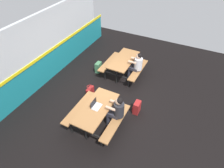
{
  "coord_description": "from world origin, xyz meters",
  "views": [
    {
      "loc": [
        -4.58,
        -2.25,
        4.93
      ],
      "look_at": [
        0.0,
        0.03,
        0.55
      ],
      "focal_mm": 30.96,
      "sensor_mm": 36.0,
      "label": 1
    }
  ],
  "objects_px": {
    "tote_bag_bright": "(90,92)",
    "satchel_spare": "(137,107)",
    "backpack_dark": "(98,67)",
    "picnic_table_left": "(97,111)",
    "laptop_silver": "(96,105)",
    "student_further": "(136,64)",
    "student_nearer": "(117,110)",
    "picnic_table_right": "(124,63)"
  },
  "relations": [
    {
      "from": "tote_bag_bright",
      "to": "satchel_spare",
      "type": "bearing_deg",
      "value": -89.89
    },
    {
      "from": "backpack_dark",
      "to": "picnic_table_left",
      "type": "bearing_deg",
      "value": -151.1
    },
    {
      "from": "picnic_table_left",
      "to": "laptop_silver",
      "type": "xyz_separation_m",
      "value": [
        0.03,
        0.04,
        0.22
      ]
    },
    {
      "from": "tote_bag_bright",
      "to": "satchel_spare",
      "type": "relative_size",
      "value": 0.98
    },
    {
      "from": "picnic_table_left",
      "to": "backpack_dark",
      "type": "bearing_deg",
      "value": 28.9
    },
    {
      "from": "picnic_table_left",
      "to": "student_further",
      "type": "distance_m",
      "value": 2.66
    },
    {
      "from": "picnic_table_left",
      "to": "backpack_dark",
      "type": "height_order",
      "value": "picnic_table_left"
    },
    {
      "from": "student_nearer",
      "to": "satchel_spare",
      "type": "distance_m",
      "value": 1.0
    },
    {
      "from": "student_nearer",
      "to": "tote_bag_bright",
      "type": "xyz_separation_m",
      "value": [
        0.79,
        1.42,
        -0.51
      ]
    },
    {
      "from": "picnic_table_left",
      "to": "student_nearer",
      "type": "xyz_separation_m",
      "value": [
        0.21,
        -0.56,
        0.14
      ]
    },
    {
      "from": "picnic_table_left",
      "to": "student_further",
      "type": "height_order",
      "value": "student_further"
    },
    {
      "from": "laptop_silver",
      "to": "satchel_spare",
      "type": "distance_m",
      "value": 1.48
    },
    {
      "from": "tote_bag_bright",
      "to": "picnic_table_right",
      "type": "bearing_deg",
      "value": -17.73
    },
    {
      "from": "picnic_table_left",
      "to": "laptop_silver",
      "type": "height_order",
      "value": "laptop_silver"
    },
    {
      "from": "student_further",
      "to": "laptop_silver",
      "type": "distance_m",
      "value": 2.63
    },
    {
      "from": "laptop_silver",
      "to": "backpack_dark",
      "type": "relative_size",
      "value": 0.73
    },
    {
      "from": "picnic_table_left",
      "to": "backpack_dark",
      "type": "xyz_separation_m",
      "value": [
        2.41,
        1.33,
        -0.36
      ]
    },
    {
      "from": "backpack_dark",
      "to": "tote_bag_bright",
      "type": "bearing_deg",
      "value": -161.75
    },
    {
      "from": "picnic_table_left",
      "to": "picnic_table_right",
      "type": "relative_size",
      "value": 1.0
    },
    {
      "from": "picnic_table_left",
      "to": "laptop_silver",
      "type": "distance_m",
      "value": 0.22
    },
    {
      "from": "laptop_silver",
      "to": "satchel_spare",
      "type": "height_order",
      "value": "laptop_silver"
    },
    {
      "from": "picnic_table_left",
      "to": "satchel_spare",
      "type": "xyz_separation_m",
      "value": [
        1.01,
        -0.92,
        -0.36
      ]
    },
    {
      "from": "picnic_table_right",
      "to": "backpack_dark",
      "type": "xyz_separation_m",
      "value": [
        -0.3,
        1.01,
        -0.36
      ]
    },
    {
      "from": "student_nearer",
      "to": "backpack_dark",
      "type": "relative_size",
      "value": 2.74
    },
    {
      "from": "picnic_table_left",
      "to": "student_further",
      "type": "relative_size",
      "value": 1.36
    },
    {
      "from": "picnic_table_right",
      "to": "tote_bag_bright",
      "type": "height_order",
      "value": "picnic_table_right"
    },
    {
      "from": "laptop_silver",
      "to": "satchel_spare",
      "type": "relative_size",
      "value": 0.73
    },
    {
      "from": "backpack_dark",
      "to": "tote_bag_bright",
      "type": "relative_size",
      "value": 1.02
    },
    {
      "from": "student_nearer",
      "to": "backpack_dark",
      "type": "distance_m",
      "value": 2.93
    },
    {
      "from": "student_further",
      "to": "tote_bag_bright",
      "type": "bearing_deg",
      "value": 146.18
    },
    {
      "from": "student_nearer",
      "to": "student_further",
      "type": "height_order",
      "value": "same"
    },
    {
      "from": "laptop_silver",
      "to": "tote_bag_bright",
      "type": "bearing_deg",
      "value": 40.5
    },
    {
      "from": "student_nearer",
      "to": "student_further",
      "type": "xyz_separation_m",
      "value": [
        2.44,
        0.32,
        0.0
      ]
    },
    {
      "from": "picnic_table_right",
      "to": "student_nearer",
      "type": "relative_size",
      "value": 1.36
    },
    {
      "from": "picnic_table_left",
      "to": "picnic_table_right",
      "type": "xyz_separation_m",
      "value": [
        2.71,
        0.32,
        0.0
      ]
    },
    {
      "from": "picnic_table_left",
      "to": "student_further",
      "type": "xyz_separation_m",
      "value": [
        2.65,
        -0.24,
        0.14
      ]
    },
    {
      "from": "picnic_table_left",
      "to": "satchel_spare",
      "type": "relative_size",
      "value": 3.72
    },
    {
      "from": "picnic_table_left",
      "to": "satchel_spare",
      "type": "distance_m",
      "value": 1.41
    },
    {
      "from": "picnic_table_left",
      "to": "backpack_dark",
      "type": "distance_m",
      "value": 2.77
    },
    {
      "from": "student_further",
      "to": "backpack_dark",
      "type": "bearing_deg",
      "value": 98.8
    },
    {
      "from": "picnic_table_left",
      "to": "backpack_dark",
      "type": "relative_size",
      "value": 3.72
    },
    {
      "from": "picnic_table_left",
      "to": "student_nearer",
      "type": "height_order",
      "value": "student_nearer"
    }
  ]
}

